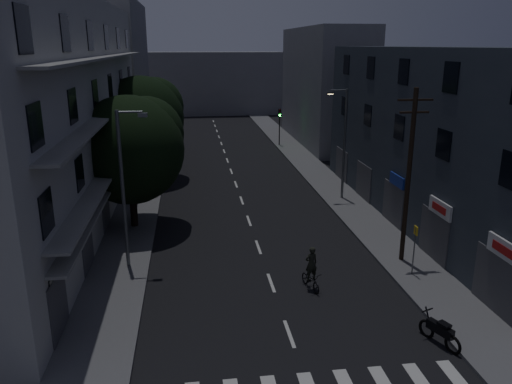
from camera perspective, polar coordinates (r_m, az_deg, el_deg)
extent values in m
plane|color=black|center=(41.87, -2.38, 1.06)|extent=(160.00, 160.00, 0.00)
cube|color=#565659|center=(41.87, -12.65, 0.77)|extent=(3.00, 90.00, 0.15)
cube|color=#565659|center=(43.16, 7.59, 1.50)|extent=(3.00, 90.00, 0.15)
cube|color=beige|center=(20.80, 3.82, -15.85)|extent=(0.15, 2.00, 0.01)
cube|color=beige|center=(24.65, 1.73, -10.32)|extent=(0.15, 2.00, 0.01)
cube|color=beige|center=(28.69, 0.27, -6.31)|extent=(0.15, 2.00, 0.01)
cube|color=beige|center=(32.85, -0.82, -3.29)|extent=(0.15, 2.00, 0.01)
cube|color=beige|center=(37.09, -1.65, -0.96)|extent=(0.15, 2.00, 0.01)
cube|color=beige|center=(41.39, -2.31, 0.89)|extent=(0.15, 2.00, 0.01)
cube|color=beige|center=(45.72, -2.85, 2.39)|extent=(0.15, 2.00, 0.01)
cube|color=beige|center=(50.09, -3.29, 3.63)|extent=(0.15, 2.00, 0.01)
cube|color=beige|center=(54.47, -3.66, 4.67)|extent=(0.15, 2.00, 0.01)
cube|color=beige|center=(58.87, -3.98, 5.56)|extent=(0.15, 2.00, 0.01)
cube|color=beige|center=(63.29, -4.26, 6.32)|extent=(0.15, 2.00, 0.01)
cube|color=beige|center=(67.72, -4.50, 6.98)|extent=(0.15, 2.00, 0.01)
cube|color=beige|center=(72.15, -4.71, 7.56)|extent=(0.15, 2.00, 0.01)
cube|color=beige|center=(76.60, -4.90, 8.07)|extent=(0.15, 2.00, 0.01)
cube|color=#A9A8A4|center=(34.48, -21.85, 8.45)|extent=(6.00, 36.00, 14.00)
cube|color=black|center=(21.04, -21.85, -10.48)|extent=(0.06, 1.60, 1.60)
cube|color=black|center=(26.40, -18.84, -4.65)|extent=(0.06, 1.60, 1.60)
cube|color=black|center=(31.99, -16.90, -0.82)|extent=(0.06, 1.60, 1.60)
cube|color=black|center=(37.71, -15.55, 1.87)|extent=(0.06, 1.60, 1.60)
cube|color=black|center=(43.50, -14.55, 3.85)|extent=(0.06, 1.60, 1.60)
cube|color=black|center=(49.34, -13.78, 5.35)|extent=(0.06, 1.60, 1.60)
cube|color=black|center=(19.86, -22.82, -2.19)|extent=(0.06, 1.60, 1.60)
cube|color=black|center=(25.47, -19.50, 2.08)|extent=(0.06, 1.60, 1.60)
cube|color=black|center=(31.23, -17.39, 4.80)|extent=(0.06, 1.60, 1.60)
cube|color=black|center=(37.06, -15.92, 6.66)|extent=(0.06, 1.60, 1.60)
cube|color=black|center=(42.94, -14.85, 8.01)|extent=(0.06, 1.60, 1.60)
cube|color=black|center=(48.85, -14.04, 9.04)|extent=(0.06, 1.60, 1.60)
cube|color=black|center=(19.15, -23.88, 6.92)|extent=(0.06, 1.60, 1.60)
cube|color=black|center=(24.93, -20.21, 9.22)|extent=(0.06, 1.60, 1.60)
cube|color=black|center=(30.78, -17.90, 10.64)|extent=(0.06, 1.60, 1.60)
cube|color=black|center=(36.69, -16.32, 11.59)|extent=(0.06, 1.60, 1.60)
cube|color=black|center=(42.62, -15.17, 12.27)|extent=(0.06, 1.60, 1.60)
cube|color=black|center=(48.57, -14.30, 12.78)|extent=(0.06, 1.60, 1.60)
cube|color=black|center=(18.97, -25.04, 16.47)|extent=(0.06, 1.60, 1.60)
cube|color=black|center=(24.78, -20.97, 16.56)|extent=(0.06, 1.60, 1.60)
cube|color=black|center=(30.67, -18.45, 16.58)|extent=(0.06, 1.60, 1.60)
cube|color=black|center=(36.59, -16.74, 16.57)|extent=(0.06, 1.60, 1.60)
cube|color=black|center=(42.54, -15.51, 16.56)|extent=(0.06, 1.60, 1.60)
cube|color=black|center=(48.49, -14.58, 16.54)|extent=(0.06, 1.60, 1.60)
cube|color=gray|center=(34.30, -15.64, 3.88)|extent=(1.00, 32.40, 0.12)
cube|color=gray|center=(33.78, -16.06, 9.19)|extent=(1.00, 32.40, 0.12)
cube|color=gray|center=(33.56, -16.50, 14.60)|extent=(1.00, 32.40, 0.12)
cube|color=gray|center=(34.51, -15.69, 2.42)|extent=(0.80, 32.40, 0.12)
cube|color=#424247|center=(21.30, -21.65, -11.93)|extent=(0.06, 2.40, 2.40)
cube|color=#424247|center=(26.61, -18.70, -5.86)|extent=(0.06, 2.40, 2.40)
cube|color=#424247|center=(32.17, -16.80, -1.84)|extent=(0.06, 2.40, 2.40)
cube|color=#424247|center=(37.86, -15.46, 0.99)|extent=(0.06, 2.40, 2.40)
cube|color=#424247|center=(43.63, -14.48, 3.08)|extent=(0.06, 2.40, 2.40)
cube|color=#424247|center=(49.46, -13.72, 4.67)|extent=(0.06, 2.40, 2.40)
cube|color=#2D343E|center=(33.61, 20.35, 5.83)|extent=(6.00, 28.00, 11.00)
cube|color=black|center=(22.28, 27.17, 2.15)|extent=(0.06, 1.40, 1.50)
cube|color=black|center=(26.86, 20.65, 5.08)|extent=(0.06, 1.40, 1.50)
cube|color=black|center=(31.73, 16.04, 7.11)|extent=(0.06, 1.40, 1.50)
cube|color=black|center=(36.78, 12.65, 8.56)|extent=(0.06, 1.40, 1.50)
cube|color=black|center=(41.94, 10.07, 9.63)|extent=(0.06, 1.40, 1.50)
cube|color=black|center=(26.46, 21.38, 12.09)|extent=(0.06, 1.40, 1.50)
cube|color=black|center=(31.40, 16.52, 13.05)|extent=(0.06, 1.40, 1.50)
cube|color=black|center=(36.49, 12.98, 13.69)|extent=(0.06, 1.40, 1.50)
cube|color=black|center=(41.69, 10.30, 14.14)|extent=(0.06, 1.40, 1.50)
cube|color=#424247|center=(23.82, 25.61, -9.34)|extent=(0.06, 3.00, 2.60)
cube|color=#424247|center=(28.15, 19.63, -4.73)|extent=(0.06, 3.00, 2.60)
cube|color=#424247|center=(32.83, 15.35, -1.35)|extent=(0.06, 3.00, 2.60)
cube|color=#424247|center=(37.73, 12.17, 1.17)|extent=(0.06, 3.00, 2.60)
cube|color=#424247|center=(42.78, 9.73, 3.11)|extent=(0.06, 3.00, 2.60)
cube|color=silver|center=(22.76, 26.66, -6.00)|extent=(0.12, 2.40, 0.80)
cube|color=#B21414|center=(22.71, 26.49, -6.02)|extent=(0.02, 1.60, 0.36)
cube|color=silver|center=(27.15, 20.31, -1.76)|extent=(0.12, 2.20, 0.80)
cube|color=#B21414|center=(27.12, 20.16, -1.76)|extent=(0.02, 1.40, 0.36)
cube|color=navy|center=(31.90, 15.81, 1.28)|extent=(0.12, 2.00, 0.70)
cube|color=slate|center=(63.82, -15.58, 13.09)|extent=(6.00, 20.00, 16.00)
cube|color=slate|center=(59.49, 7.79, 11.88)|extent=(6.00, 20.00, 13.00)
cube|color=slate|center=(85.50, -5.32, 12.30)|extent=(24.00, 8.00, 10.00)
cylinder|color=black|center=(31.84, -13.94, 0.01)|extent=(0.44, 0.44, 4.41)
sphere|color=black|center=(31.22, -14.27, 4.67)|extent=(6.62, 6.62, 6.62)
sphere|color=black|center=(31.78, -12.43, 6.52)|extent=(4.63, 4.63, 4.63)
sphere|color=black|center=(30.59, -16.01, 5.25)|extent=(4.30, 4.30, 4.30)
cylinder|color=black|center=(43.29, -12.70, 4.55)|extent=(0.44, 0.44, 4.64)
sphere|color=black|center=(42.82, -12.94, 8.19)|extent=(6.99, 6.99, 6.99)
sphere|color=black|center=(43.49, -11.52, 9.56)|extent=(4.89, 4.89, 4.89)
sphere|color=black|center=(42.15, -14.26, 8.70)|extent=(4.54, 4.54, 4.54)
cylinder|color=black|center=(53.40, -11.91, 6.29)|extent=(0.44, 0.44, 3.70)
sphere|color=black|center=(53.07, -12.05, 8.65)|extent=(5.52, 5.52, 5.52)
sphere|color=black|center=(53.61, -11.15, 9.52)|extent=(3.87, 3.87, 3.87)
sphere|color=black|center=(52.53, -12.87, 8.98)|extent=(3.59, 3.59, 3.59)
cylinder|color=black|center=(56.93, 2.69, 6.99)|extent=(0.12, 0.12, 3.20)
cube|color=black|center=(56.63, 2.72, 9.03)|extent=(0.28, 0.22, 0.90)
sphere|color=black|center=(56.44, 2.75, 9.35)|extent=(0.22, 0.22, 0.22)
sphere|color=#3F330C|center=(56.48, 2.74, 9.04)|extent=(0.22, 0.22, 0.22)
sphere|color=#0CFF26|center=(56.52, 2.74, 8.74)|extent=(0.22, 0.22, 0.22)
cylinder|color=black|center=(55.23, -10.64, 6.43)|extent=(0.12, 0.12, 3.20)
cube|color=black|center=(54.92, -10.76, 8.53)|extent=(0.28, 0.22, 0.90)
sphere|color=black|center=(54.73, -10.78, 8.85)|extent=(0.22, 0.22, 0.22)
sphere|color=#3F330C|center=(54.76, -10.76, 8.54)|extent=(0.22, 0.22, 0.22)
sphere|color=#0CFF26|center=(54.81, -10.75, 8.23)|extent=(0.22, 0.22, 0.22)
cylinder|color=slate|center=(25.61, -14.98, 0.12)|extent=(0.18, 0.18, 8.00)
cylinder|color=slate|center=(24.76, -14.25, 8.86)|extent=(1.20, 0.10, 0.10)
cube|color=slate|center=(24.72, -12.83, 8.59)|extent=(0.45, 0.25, 0.18)
cube|color=#4C4C4C|center=(24.73, -12.82, 8.36)|extent=(0.35, 0.18, 0.04)
cylinder|color=#565A5E|center=(36.94, 10.07, 5.35)|extent=(0.18, 0.18, 8.00)
cylinder|color=#565A5E|center=(36.23, 9.46, 11.40)|extent=(1.20, 0.10, 0.10)
cube|color=#565A5E|center=(36.07, 8.52, 11.18)|extent=(0.45, 0.25, 0.18)
cube|color=#FFD88C|center=(36.08, 8.51, 11.02)|extent=(0.35, 0.18, 0.04)
cylinder|color=#55595D|center=(46.98, -11.88, 7.60)|extent=(0.18, 0.18, 8.00)
cylinder|color=#55595D|center=(46.52, -11.42, 12.38)|extent=(1.20, 0.10, 0.10)
cube|color=#55595D|center=(46.50, -10.65, 12.23)|extent=(0.45, 0.25, 0.18)
cube|color=#4C4C4C|center=(46.51, -10.65, 12.11)|extent=(0.35, 0.18, 0.04)
cylinder|color=black|center=(26.46, 17.03, 1.59)|extent=(0.24, 0.24, 9.00)
cube|color=black|center=(25.78, 17.76, 9.99)|extent=(1.80, 0.10, 0.10)
cube|color=black|center=(25.85, 17.64, 8.68)|extent=(1.50, 0.10, 0.10)
cylinder|color=#595B60|center=(25.88, 17.61, -6.40)|extent=(0.06, 0.06, 2.50)
cube|color=yellow|center=(25.50, 17.81, -4.22)|extent=(0.05, 0.35, 0.45)
torus|color=black|center=(20.88, 21.57, -15.95)|extent=(0.38, 0.74, 0.75)
torus|color=black|center=(21.55, 18.89, -14.57)|extent=(0.38, 0.74, 0.75)
cube|color=black|center=(21.04, 20.30, -14.46)|extent=(0.68, 1.19, 0.37)
cube|color=black|center=(20.82, 20.72, -13.98)|extent=(0.47, 0.56, 0.11)
cylinder|color=black|center=(21.29, 19.12, -13.52)|extent=(0.23, 0.45, 0.90)
cube|color=black|center=(21.20, 18.99, -12.65)|extent=(0.56, 0.26, 0.04)
imported|color=black|center=(24.06, 6.27, -9.97)|extent=(1.00, 1.78, 0.88)
imported|color=black|center=(23.69, 6.34, -8.15)|extent=(0.70, 0.55, 1.69)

